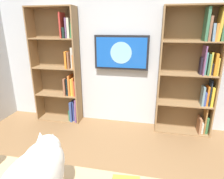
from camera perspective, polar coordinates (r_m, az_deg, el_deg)
The scene contains 5 objects.
wall_back at distance 3.36m, azimuth 2.23°, elevation 11.97°, with size 4.52×0.06×2.70m, color silver.
bookshelf_left at distance 3.27m, azimuth 23.53°, elevation 5.09°, with size 0.89×0.28×2.01m.
bookshelf_right at distance 3.58m, azimuth -14.69°, elevation 5.47°, with size 0.83×0.28×2.04m.
wall_mounted_tv at distance 3.27m, azimuth 2.79°, elevation 10.91°, with size 0.91×0.07×0.57m.
cat at distance 1.20m, azimuth -21.83°, elevation -23.47°, with size 0.28×0.67×0.38m.
Camera 1 is at (-0.55, 1.06, 1.70)m, focal length 30.70 mm.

